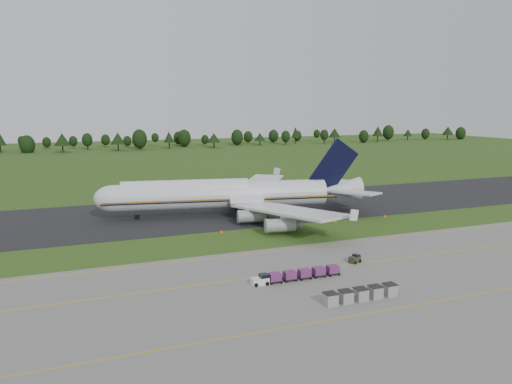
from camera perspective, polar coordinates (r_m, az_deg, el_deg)
name	(u,v)px	position (r m, az deg, el deg)	size (l,w,h in m)	color
ground	(262,238)	(102.32, 0.73, -5.23)	(600.00, 600.00, 0.00)	#2B4A16
apron	(352,296)	(73.47, 10.91, -11.58)	(300.00, 52.00, 0.06)	slate
taxiway	(221,211)	(127.98, -3.97, -2.15)	(300.00, 40.00, 0.08)	black
apron_markings	(328,280)	(79.07, 8.18, -9.90)	(300.00, 30.20, 0.01)	#D29B0C
tree_line	(121,139)	(314.22, -15.18, 5.82)	(525.98, 23.81, 11.74)	black
aircraft	(227,194)	(121.67, -3.32, -0.24)	(66.61, 63.63, 18.63)	silver
baggage_train	(295,275)	(78.23, 4.51, -9.42)	(14.76, 1.57, 1.51)	silver
utility_cart	(355,260)	(87.87, 11.22, -7.58)	(2.30, 1.84, 1.10)	#283122
uld_row	(361,294)	(71.83, 11.88, -11.36)	(11.35, 1.75, 1.73)	gray
edge_markers	(309,224)	(113.18, 6.02, -3.66)	(41.53, 0.30, 0.60)	orange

